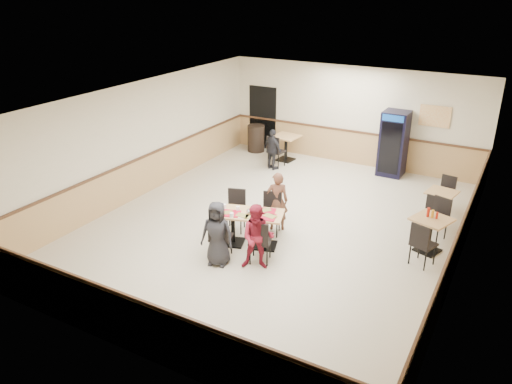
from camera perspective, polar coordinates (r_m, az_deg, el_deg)
The scene contains 20 objects.
ground at distance 11.80m, azimuth 2.46°, elevation -3.77°, with size 10.00×10.00×0.00m, color beige.
room_shell at distance 13.21m, azimuth 14.45°, elevation 1.26°, with size 10.00×10.00×10.00m.
main_table at distance 10.71m, azimuth -0.79°, elevation -3.64°, with size 1.59×1.12×0.77m.
main_chairs at distance 10.73m, azimuth -1.05°, elevation -3.73°, with size 1.73×1.99×0.98m.
diner_woman_left at distance 9.98m, azimuth -4.45°, elevation -4.76°, with size 0.66×0.43×1.36m, color black.
diner_woman_right at distance 9.81m, azimuth 0.20°, elevation -5.20°, with size 0.66×0.52×1.37m, color maroon.
diner_man_opposite at distance 11.33m, azimuth 2.43°, elevation -1.06°, with size 0.51×0.33×1.39m, color brown.
lone_diner at distance 15.04m, azimuth 1.91°, elevation 4.87°, with size 0.73×0.30×1.24m, color black.
tabletop_clutter at distance 10.53m, azimuth -0.84°, elevation -2.43°, with size 1.29×0.92×0.12m.
side_table_near at distance 11.09m, azimuth 19.30°, elevation -4.07°, with size 0.91×0.91×0.77m.
side_table_near_chair_south at distance 10.56m, azimuth 18.63°, elevation -5.55°, with size 0.45×0.45×0.97m, color black, non-canonical shape.
side_table_near_chair_north at distance 11.65m, azimuth 19.87°, elevation -2.94°, with size 0.45×0.45×0.97m, color black, non-canonical shape.
side_table_far at distance 12.71m, azimuth 20.35°, elevation -0.93°, with size 0.75×0.75×0.70m.
side_table_far_chair_south at distance 12.21m, azimuth 19.88°, elevation -1.96°, with size 0.41×0.41×0.88m, color black, non-canonical shape.
side_table_far_chair_north at distance 13.23m, azimuth 20.77°, elevation -0.15°, with size 0.41×0.41×0.88m, color black, non-canonical shape.
condiment_caddy at distance 10.99m, azimuth 19.43°, elevation -2.33°, with size 0.23×0.06×0.20m.
back_table at distance 15.85m, azimuth 3.44°, elevation 5.49°, with size 0.82×0.82×0.81m.
back_table_chair_lone at distance 15.30m, azimuth 2.38°, elevation 4.76°, with size 0.47×0.47×1.02m, color black, non-canonical shape.
pepsi_cooler at distance 15.04m, azimuth 15.44°, elevation 5.36°, with size 0.73×0.74×1.90m.
trash_bin at distance 16.73m, azimuth 0.00°, elevation 6.16°, with size 0.56×0.56×0.89m, color black.
Camera 1 is at (4.67, -9.42, 5.35)m, focal length 35.00 mm.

